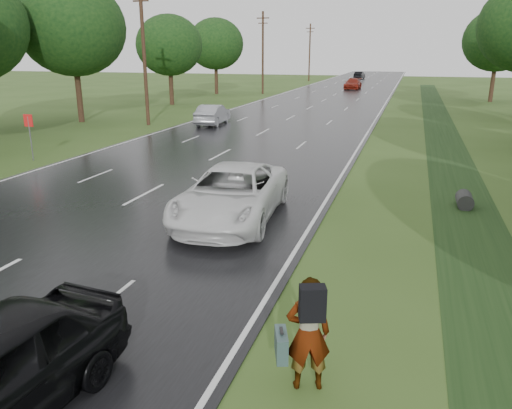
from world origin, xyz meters
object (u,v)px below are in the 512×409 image
object	(u,v)px
white_pickup	(232,194)
silver_sedan	(213,115)
road_sign	(29,128)
pedestrian	(307,332)

from	to	relation	value
white_pickup	silver_sedan	world-z (taller)	white_pickup
road_sign	silver_sedan	world-z (taller)	road_sign
road_sign	silver_sedan	bearing A→B (deg)	74.87
pedestrian	white_pickup	xyz separation A→B (m)	(-4.00, 7.56, -0.12)
white_pickup	silver_sedan	distance (m)	22.00
road_sign	white_pickup	bearing A→B (deg)	-24.47
pedestrian	silver_sedan	xyz separation A→B (m)	(-12.79, 27.74, -0.23)
pedestrian	white_pickup	bearing A→B (deg)	-81.57
road_sign	pedestrian	distance (m)	21.36
pedestrian	white_pickup	size ratio (longest dim) A/B	0.32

